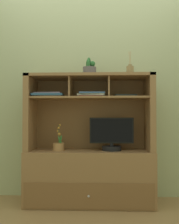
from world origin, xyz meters
The scene contains 10 objects.
floor_plane centered at (0.00, 0.00, -0.01)m, with size 6.00×6.00×0.02m, color #977348.
back_wall centered at (0.00, 0.26, 1.40)m, with size 6.00×0.02×2.80m, color #A5B183.
media_console centered at (0.00, 0.01, 0.44)m, with size 1.35×0.49×1.38m.
tv_monitor centered at (0.24, -0.02, 0.72)m, with size 0.47×0.21×0.35m.
potted_orchid centered at (-0.33, -0.03, 0.62)m, with size 0.14×0.14×0.28m.
magazine_stack_left centered at (-0.44, -0.05, 1.17)m, with size 0.33×0.24×0.05m.
magazine_stack_centre centered at (0.39, 0.05, 1.16)m, with size 0.24×0.21×0.03m.
magazine_stack_right centered at (0.02, -0.04, 1.17)m, with size 0.30×0.25×0.05m.
diffuser_bottle centered at (0.44, -0.01, 1.43)m, with size 0.08×0.08×0.26m.
potted_succulent centered at (0.00, 0.02, 1.44)m, with size 0.17×0.17×0.21m.
Camera 1 is at (0.10, -2.79, 0.92)m, focal length 41.32 mm.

